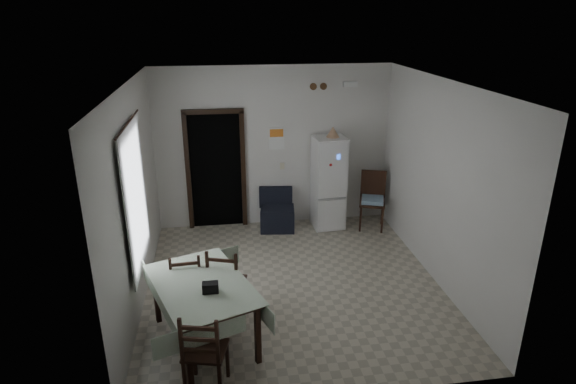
# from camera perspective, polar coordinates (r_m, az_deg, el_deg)

# --- Properties ---
(ground) EXTENTS (4.50, 4.50, 0.00)m
(ground) POSITION_cam_1_polar(r_m,az_deg,el_deg) (7.18, 0.59, -10.79)
(ground) COLOR #A79E88
(ground) RESTS_ON ground
(ceiling) EXTENTS (4.20, 4.50, 0.02)m
(ceiling) POSITION_cam_1_polar(r_m,az_deg,el_deg) (6.18, 0.69, 12.79)
(ceiling) COLOR white
(ceiling) RESTS_ON ground
(wall_back) EXTENTS (4.20, 0.02, 2.90)m
(wall_back) POSITION_cam_1_polar(r_m,az_deg,el_deg) (8.67, -1.70, 5.29)
(wall_back) COLOR silver
(wall_back) RESTS_ON ground
(wall_front) EXTENTS (4.20, 0.02, 2.90)m
(wall_front) POSITION_cam_1_polar(r_m,az_deg,el_deg) (4.54, 5.15, -9.80)
(wall_front) COLOR silver
(wall_front) RESTS_ON ground
(wall_left) EXTENTS (0.02, 4.50, 2.90)m
(wall_left) POSITION_cam_1_polar(r_m,az_deg,el_deg) (6.57, -17.77, -0.84)
(wall_left) COLOR silver
(wall_left) RESTS_ON ground
(wall_right) EXTENTS (0.02, 4.50, 2.90)m
(wall_right) POSITION_cam_1_polar(r_m,az_deg,el_deg) (7.16, 17.48, 0.97)
(wall_right) COLOR silver
(wall_right) RESTS_ON ground
(doorway) EXTENTS (1.06, 0.52, 2.22)m
(doorway) POSITION_cam_1_polar(r_m,az_deg,el_deg) (8.92, -8.55, 2.90)
(doorway) COLOR black
(doorway) RESTS_ON ground
(window_recess) EXTENTS (0.10, 1.20, 1.60)m
(window_recess) POSITION_cam_1_polar(r_m,az_deg,el_deg) (6.36, -18.56, -0.67)
(window_recess) COLOR silver
(window_recess) RESTS_ON ground
(curtain) EXTENTS (0.02, 1.45, 1.85)m
(curtain) POSITION_cam_1_polar(r_m,az_deg,el_deg) (6.34, -17.59, -0.63)
(curtain) COLOR silver
(curtain) RESTS_ON ground
(curtain_rod) EXTENTS (0.02, 1.60, 0.02)m
(curtain_rod) POSITION_cam_1_polar(r_m,az_deg,el_deg) (6.07, -18.46, 7.76)
(curtain_rod) COLOR black
(curtain_rod) RESTS_ON ground
(calendar) EXTENTS (0.28, 0.02, 0.40)m
(calendar) POSITION_cam_1_polar(r_m,az_deg,el_deg) (8.62, -1.37, 6.37)
(calendar) COLOR white
(calendar) RESTS_ON ground
(calendar_image) EXTENTS (0.24, 0.01, 0.14)m
(calendar_image) POSITION_cam_1_polar(r_m,az_deg,el_deg) (8.59, -1.37, 7.01)
(calendar_image) COLOR orange
(calendar_image) RESTS_ON ground
(light_switch) EXTENTS (0.08, 0.02, 0.12)m
(light_switch) POSITION_cam_1_polar(r_m,az_deg,el_deg) (8.77, -0.69, 3.10)
(light_switch) COLOR beige
(light_switch) RESTS_ON ground
(vent_left) EXTENTS (0.12, 0.03, 0.12)m
(vent_left) POSITION_cam_1_polar(r_m,az_deg,el_deg) (8.54, 3.02, 12.38)
(vent_left) COLOR brown
(vent_left) RESTS_ON ground
(vent_right) EXTENTS (0.12, 0.03, 0.12)m
(vent_right) POSITION_cam_1_polar(r_m,az_deg,el_deg) (8.58, 4.22, 12.39)
(vent_right) COLOR brown
(vent_right) RESTS_ON ground
(emergency_light) EXTENTS (0.25, 0.07, 0.09)m
(emergency_light) POSITION_cam_1_polar(r_m,az_deg,el_deg) (8.66, 7.38, 12.56)
(emergency_light) COLOR white
(emergency_light) RESTS_ON ground
(fridge) EXTENTS (0.58, 0.58, 1.69)m
(fridge) POSITION_cam_1_polar(r_m,az_deg,el_deg) (8.71, 4.82, 1.11)
(fridge) COLOR white
(fridge) RESTS_ON ground
(tan_cone) EXTENTS (0.24, 0.24, 0.19)m
(tan_cone) POSITION_cam_1_polar(r_m,az_deg,el_deg) (8.45, 5.34, 7.12)
(tan_cone) COLOR tan
(tan_cone) RESTS_ON fridge
(navy_seat) EXTENTS (0.67, 0.66, 0.73)m
(navy_seat) POSITION_cam_1_polar(r_m,az_deg,el_deg) (8.72, -1.27, -2.14)
(navy_seat) COLOR black
(navy_seat) RESTS_ON ground
(corner_chair) EXTENTS (0.57, 0.57, 1.04)m
(corner_chair) POSITION_cam_1_polar(r_m,az_deg,el_deg) (8.82, 9.96, -1.10)
(corner_chair) COLOR black
(corner_chair) RESTS_ON ground
(dining_table) EXTENTS (1.46, 1.77, 0.79)m
(dining_table) POSITION_cam_1_polar(r_m,az_deg,el_deg) (5.96, -9.96, -13.90)
(dining_table) COLOR #B4C7AA
(dining_table) RESTS_ON ground
(black_bag) EXTENTS (0.18, 0.11, 0.12)m
(black_bag) POSITION_cam_1_polar(r_m,az_deg,el_deg) (5.55, -9.19, -11.11)
(black_bag) COLOR black
(black_bag) RESTS_ON dining_table
(dining_chair_far_left) EXTENTS (0.42, 0.42, 0.94)m
(dining_chair_far_left) POSITION_cam_1_polar(r_m,az_deg,el_deg) (6.43, -11.92, -10.52)
(dining_chair_far_left) COLOR black
(dining_chair_far_left) RESTS_ON ground
(dining_chair_far_right) EXTENTS (0.54, 0.54, 1.00)m
(dining_chair_far_right) POSITION_cam_1_polar(r_m,az_deg,el_deg) (6.32, -7.23, -10.42)
(dining_chair_far_right) COLOR black
(dining_chair_far_right) RESTS_ON ground
(dining_chair_near_head) EXTENTS (0.51, 0.51, 0.99)m
(dining_chair_near_head) POSITION_cam_1_polar(r_m,az_deg,el_deg) (5.26, -9.78, -17.90)
(dining_chair_near_head) COLOR black
(dining_chair_near_head) RESTS_ON ground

